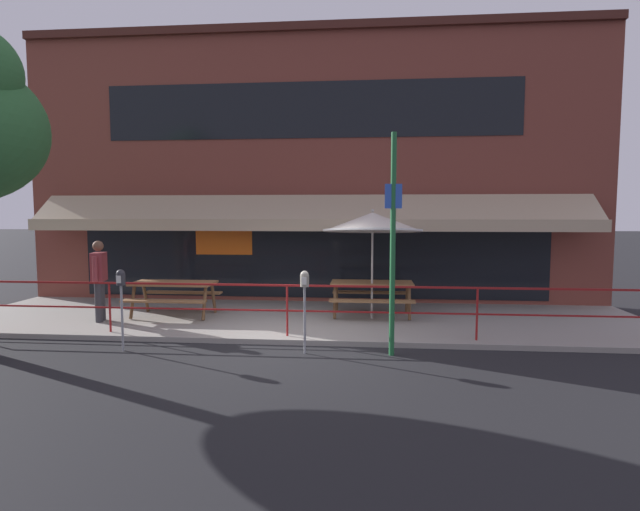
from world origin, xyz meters
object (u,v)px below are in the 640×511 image
at_px(patio_umbrella_centre, 372,223).
at_px(street_sign_pole, 393,242).
at_px(pedestrian_walking, 99,276).
at_px(parking_meter_far, 305,287).
at_px(parking_meter_near, 121,285).
at_px(picnic_table_left, 174,289).
at_px(picnic_table_centre, 372,289).

height_order(patio_umbrella_centre, street_sign_pole, street_sign_pole).
bearing_deg(patio_umbrella_centre, pedestrian_walking, -171.67).
bearing_deg(parking_meter_far, street_sign_pole, 1.64).
xyz_separation_m(parking_meter_near, parking_meter_far, (3.17, 0.11, 0.00)).
height_order(pedestrian_walking, parking_meter_far, pedestrian_walking).
xyz_separation_m(pedestrian_walking, parking_meter_far, (4.57, -1.69, 0.09)).
bearing_deg(pedestrian_walking, parking_meter_far, -20.25).
distance_m(parking_meter_far, street_sign_pole, 1.65).
relative_size(parking_meter_far, street_sign_pole, 0.38).
height_order(picnic_table_left, parking_meter_far, parking_meter_far).
height_order(picnic_table_left, street_sign_pole, street_sign_pole).
bearing_deg(parking_meter_far, picnic_table_centre, 67.00).
bearing_deg(patio_umbrella_centre, street_sign_pole, -83.00).
bearing_deg(parking_meter_far, parking_meter_near, -178.03).
height_order(picnic_table_centre, parking_meter_far, parking_meter_far).
distance_m(parking_meter_near, parking_meter_far, 3.17).
distance_m(picnic_table_centre, parking_meter_far, 3.00).
distance_m(picnic_table_left, pedestrian_walking, 1.54).
distance_m(parking_meter_near, street_sign_pole, 4.70).
height_order(patio_umbrella_centre, parking_meter_near, patio_umbrella_centre).
distance_m(picnic_table_centre, street_sign_pole, 2.96).
height_order(picnic_table_centre, street_sign_pole, street_sign_pole).
relative_size(patio_umbrella_centre, parking_meter_near, 1.67).
relative_size(picnic_table_centre, parking_meter_far, 1.27).
height_order(pedestrian_walking, parking_meter_near, pedestrian_walking).
distance_m(patio_umbrella_centre, parking_meter_near, 5.18).
relative_size(parking_meter_near, parking_meter_far, 1.00).
height_order(parking_meter_far, street_sign_pole, street_sign_pole).
bearing_deg(picnic_table_left, picnic_table_centre, 5.42).
bearing_deg(picnic_table_left, pedestrian_walking, -154.98).
relative_size(picnic_table_left, parking_meter_far, 1.27).
height_order(parking_meter_near, parking_meter_far, same).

